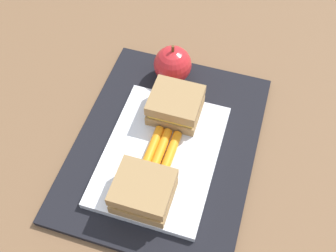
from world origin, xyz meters
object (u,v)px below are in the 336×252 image
Objects in this scene: sandwich_half_right at (176,105)px; carrot_sticks_bundle at (161,150)px; apple at (173,65)px; food_tray at (161,155)px; sandwich_half_left at (143,191)px.

carrot_sticks_bundle is (-0.08, -0.00, -0.01)m from sandwich_half_right.
apple is (0.08, 0.03, -0.00)m from sandwich_half_right.
carrot_sticks_bundle is (0.00, -0.00, 0.01)m from food_tray.
sandwich_half_left is 1.05× the size of carrot_sticks_bundle.
food_tray is 2.88× the size of sandwich_half_left.
sandwich_half_right reaches higher than food_tray.
carrot_sticks_bundle is 0.99× the size of apple.
apple is at bearing 7.11° from sandwich_half_left.
sandwich_half_left is 0.24m from apple.
sandwich_half_right is 1.05× the size of carrot_sticks_bundle.
sandwich_half_left is at bearing 180.00° from sandwich_half_right.
carrot_sticks_bundle is at bearing -0.43° from sandwich_half_left.
food_tray is at bearing 180.00° from sandwich_half_right.
food_tray is at bearing 0.00° from sandwich_half_left.
sandwich_half_right is 0.08m from carrot_sticks_bundle.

